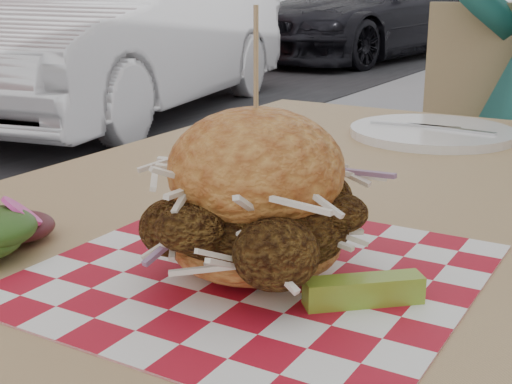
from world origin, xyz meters
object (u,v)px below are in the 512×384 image
Objects in this scene: car_dark at (369,11)px; sandwich at (256,203)px; patio_table at (335,253)px; patio_chair at (488,175)px; car_white at (127,35)px.

sandwich is at bearing -59.07° from car_dark.
patio_table is (3.33, -8.47, 0.05)m from car_dark.
sandwich reaches higher than patio_chair.
car_white reaches higher than patio_table.
patio_chair is (3.31, -2.58, -0.06)m from car_white.
car_white is 4.19m from patio_chair.
car_dark is at bearing 111.09° from sandwich.
car_white is 4.95m from car_dark.
sandwich is at bearing -81.08° from patio_table.
car_dark is 18.79× the size of sandwich.
sandwich reaches higher than patio_table.
car_dark is at bearing 111.45° from patio_table.
car_white is 5.07m from sandwich.
car_white reaches higher than sandwich.
patio_table is (3.33, -3.52, 0.06)m from car_white.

